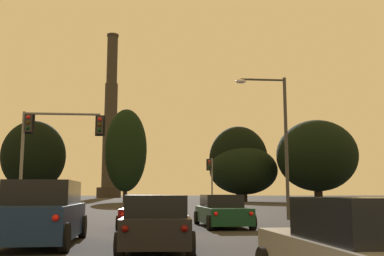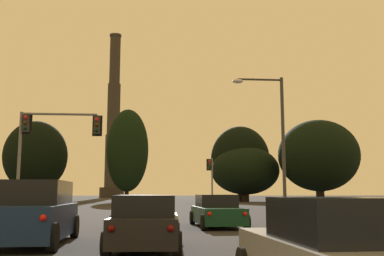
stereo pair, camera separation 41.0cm
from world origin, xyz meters
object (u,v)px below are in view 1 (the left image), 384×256
(suv_left_lane_second, at_px, (43,214))
(sedan_right_lane_front, at_px, (222,212))
(sedan_center_lane_front, at_px, (144,212))
(smokestack, at_px, (110,132))
(hatchback_center_lane_second, at_px, (157,224))
(street_lamp, at_px, (278,131))
(traffic_light_overhead_left, at_px, (50,137))
(hatchback_right_lane_third, at_px, (365,256))
(traffic_light_far_right, at_px, (211,175))

(suv_left_lane_second, distance_m, sedan_right_lane_front, 9.11)
(sedan_center_lane_front, distance_m, sedan_right_lane_front, 3.51)
(sedan_center_lane_front, relative_size, suv_left_lane_second, 0.96)
(smokestack, bearing_deg, sedan_right_lane_front, -82.77)
(hatchback_center_lane_second, bearing_deg, smokestack, 97.86)
(sedan_right_lane_front, bearing_deg, hatchback_center_lane_second, -113.41)
(hatchback_center_lane_second, height_order, street_lamp, street_lamp)
(traffic_light_overhead_left, bearing_deg, suv_left_lane_second, -77.98)
(hatchback_center_lane_second, relative_size, street_lamp, 0.50)
(street_lamp, bearing_deg, hatchback_right_lane_third, -103.19)
(traffic_light_overhead_left, bearing_deg, traffic_light_far_right, 60.08)
(suv_left_lane_second, distance_m, traffic_light_far_right, 35.52)
(hatchback_center_lane_second, height_order, smokestack, smokestack)
(sedan_center_lane_front, bearing_deg, smokestack, 97.22)
(hatchback_right_lane_third, height_order, sedan_right_lane_front, hatchback_right_lane_third)
(hatchback_right_lane_third, xyz_separation_m, smokestack, (-16.88, 150.68, 22.03))
(suv_left_lane_second, xyz_separation_m, street_lamp, (10.56, 11.70, 4.22))
(traffic_light_far_right, height_order, street_lamp, street_lamp)
(sedan_center_lane_front, bearing_deg, sedan_right_lane_front, 8.40)
(street_lamp, xyz_separation_m, smokestack, (-21.47, 131.08, 17.58))
(suv_left_lane_second, relative_size, sedan_right_lane_front, 1.04)
(sedan_center_lane_front, distance_m, traffic_light_overhead_left, 9.59)
(suv_left_lane_second, bearing_deg, traffic_light_overhead_left, 100.29)
(hatchback_center_lane_second, xyz_separation_m, suv_left_lane_second, (-3.33, 1.31, 0.23))
(traffic_light_overhead_left, bearing_deg, sedan_right_lane_front, -34.48)
(traffic_light_far_right, distance_m, traffic_light_overhead_left, 24.69)
(hatchback_center_lane_second, bearing_deg, suv_left_lane_second, 160.76)
(hatchback_right_lane_third, relative_size, traffic_light_far_right, 0.80)
(traffic_light_far_right, distance_m, street_lamp, 22.49)
(hatchback_center_lane_second, relative_size, traffic_light_far_right, 0.80)
(traffic_light_overhead_left, bearing_deg, hatchback_center_lane_second, -66.74)
(hatchback_center_lane_second, xyz_separation_m, sedan_center_lane_front, (-0.44, 7.39, 0.00))
(sedan_center_lane_front, height_order, suv_left_lane_second, suv_left_lane_second)
(sedan_center_lane_front, bearing_deg, street_lamp, 37.66)
(hatchback_center_lane_second, bearing_deg, hatchback_right_lane_third, -65.93)
(sedan_right_lane_front, height_order, smokestack, smokestack)
(street_lamp, height_order, smokestack, smokestack)
(street_lamp, relative_size, smokestack, 0.14)
(hatchback_right_lane_third, distance_m, suv_left_lane_second, 9.90)
(suv_left_lane_second, distance_m, street_lamp, 16.32)
(smokestack, bearing_deg, hatchback_right_lane_third, -83.61)
(hatchback_right_lane_third, xyz_separation_m, suv_left_lane_second, (-5.97, 7.90, 0.23))
(traffic_light_overhead_left, bearing_deg, sedan_center_lane_front, -49.96)
(traffic_light_far_right, height_order, smokestack, smokestack)
(suv_left_lane_second, bearing_deg, hatchback_right_lane_third, -54.65)
(sedan_center_lane_front, xyz_separation_m, traffic_light_far_right, (6.70, 28.03, 2.77))
(sedan_center_lane_front, bearing_deg, hatchback_right_lane_third, -76.09)
(hatchback_center_lane_second, distance_m, traffic_light_overhead_left, 15.82)
(traffic_light_overhead_left, bearing_deg, smokestack, 93.61)
(sedan_right_lane_front, relative_size, traffic_light_far_right, 0.91)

